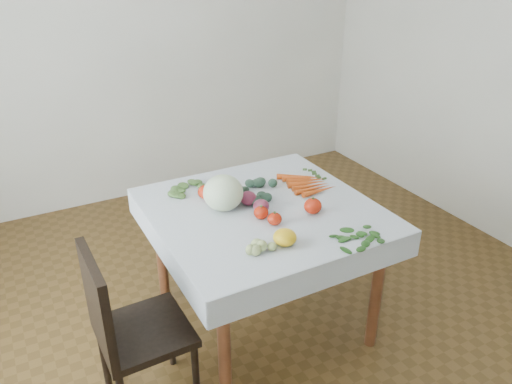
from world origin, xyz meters
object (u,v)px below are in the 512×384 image
Objects in this scene: carrot_bunch at (307,183)px; table at (263,225)px; heirloom_back at (232,191)px; cabbage at (223,193)px; chair at (125,325)px.

table is at bearing -162.08° from carrot_bunch.
carrot_bunch is (0.44, -0.07, -0.02)m from heirloom_back.
cabbage is 1.81× the size of heirloom_back.
chair reaches higher than heirloom_back.
cabbage is at bearing 153.43° from table.
heirloom_back is 0.37× the size of carrot_bunch.
chair is 0.89m from heirloom_back.
heirloom_back reaches higher than table.
cabbage is at bearing -135.98° from heirloom_back.
cabbage is 0.54m from carrot_bunch.
carrot_bunch is at bearing 16.55° from chair.
heirloom_back is at bearing 29.67° from chair.
cabbage is at bearing -177.63° from carrot_bunch.
chair is at bearing -163.45° from carrot_bunch.
chair is at bearing -164.04° from table.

